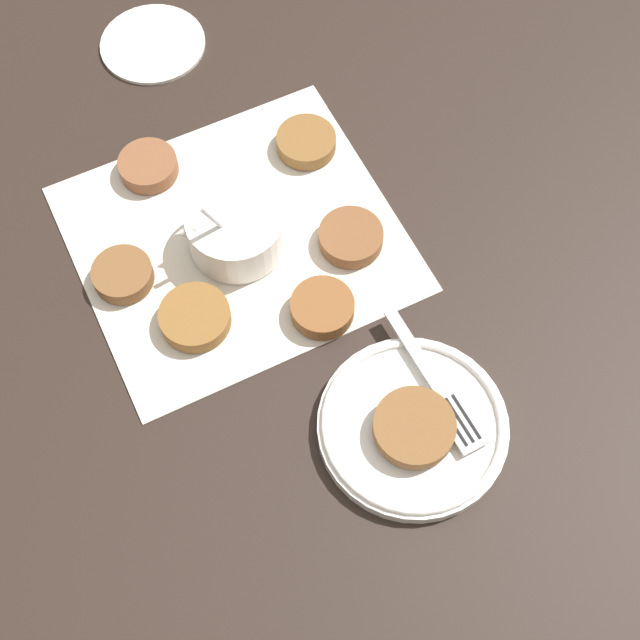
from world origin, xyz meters
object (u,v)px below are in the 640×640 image
(sauce_bowl, at_px, (233,232))
(fritter_on_plate, at_px, (414,427))
(serving_plate, at_px, (413,426))
(fork, at_px, (441,393))
(extra_saucer, at_px, (152,43))

(sauce_bowl, xyz_separation_m, fritter_on_plate, (-0.11, 0.25, 0.00))
(sauce_bowl, xyz_separation_m, serving_plate, (-0.12, 0.24, -0.02))
(serving_plate, xyz_separation_m, fork, (-0.03, -0.02, 0.01))
(fritter_on_plate, distance_m, extra_saucer, 0.56)
(fork, xyz_separation_m, extra_saucer, (0.18, -0.51, -0.02))
(fritter_on_plate, relative_size, extra_saucer, 0.61)
(extra_saucer, bearing_deg, serving_plate, 105.92)
(fork, bearing_deg, serving_plate, 31.78)
(serving_plate, distance_m, fritter_on_plate, 0.02)
(fritter_on_plate, height_order, fork, fritter_on_plate)
(sauce_bowl, height_order, serving_plate, sauce_bowl)
(fritter_on_plate, xyz_separation_m, fork, (-0.04, -0.03, -0.01))
(fritter_on_plate, distance_m, fork, 0.05)
(sauce_bowl, height_order, fritter_on_plate, sauce_bowl)
(fork, bearing_deg, fritter_on_plate, 37.79)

